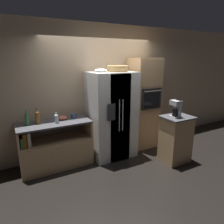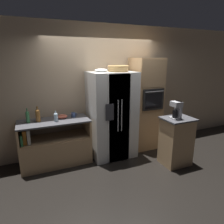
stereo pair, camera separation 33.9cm
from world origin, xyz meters
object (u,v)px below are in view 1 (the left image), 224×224
Objects in this scene: mug at (73,116)px; coffee_maker at (176,108)px; wall_oven at (143,103)px; refrigerator at (111,115)px; mixing_bowl at (62,118)px; bottle_wide at (27,119)px; bottle_tall at (37,117)px; fruit_bowl at (101,70)px; wicker_basket at (118,68)px; bottle_short at (56,118)px.

coffee_maker is at bearing -31.48° from mug.
wall_oven is 6.26× the size of coffee_maker.
mixing_bowl is (-1.02, 0.18, 0.04)m from refrigerator.
bottle_wide reaches higher than mug.
refrigerator is 0.81m from mug.
bottle_tall is 1.50× the size of mixing_bowl.
wall_oven reaches higher than bottle_wide.
fruit_bowl reaches higher than mixing_bowl.
refrigerator is 0.99m from wicker_basket.
bottle_tall is at bearing 175.01° from refrigerator.
mug is 2.05m from coffee_maker.
fruit_bowl is 1.22m from mixing_bowl.
bottle_tall reaches higher than mixing_bowl.
bottle_short is 0.24m from mixing_bowl.
wall_oven is at bearing 2.34° from bottle_short.
coffee_maker is at bearing -21.58° from bottle_wide.
bottle_tall is 0.18m from bottle_wide.
fruit_bowl reaches higher than bottle_tall.
wall_oven is at bearing -0.95° from bottle_wide.
fruit_bowl is (-0.21, 0.05, 0.94)m from refrigerator.
wicker_basket is 1.82m from bottle_tall.
coffee_maker is (0.96, -0.90, 0.24)m from refrigerator.
fruit_bowl is at bearing 140.65° from coffee_maker.
wicker_basket is 3.43× the size of mug.
wicker_basket reaches higher than bottle_wide.
bottle_tall is 2.44× the size of mug.
wicker_basket is 1.32m from mug.
wall_oven is at bearing 5.86° from refrigerator.
refrigerator is at bearing 163.08° from wicker_basket.
bottle_short is 0.51m from bottle_wide.
bottle_tall is 0.48m from mixing_bowl.
bottle_wide is (-1.45, 0.08, -0.82)m from fruit_bowl.
mug is (-0.91, 0.21, -0.93)m from wicker_basket.
coffee_maker is at bearing -43.28° from refrigerator.
bottle_wide is 2.29× the size of mug.
wicker_basket is 1.99m from bottle_wide.
mixing_bowl is at bearing 176.29° from mug.
bottle_short is at bearing -14.26° from bottle_wide.
wall_oven is 17.00× the size of mug.
fruit_bowl is at bearing -178.07° from wall_oven.
bottle_tall is (-2.37, 0.04, -0.01)m from wall_oven.
refrigerator is at bearing -10.21° from mixing_bowl.
wicker_basket is at bearing 133.92° from coffee_maker.
mixing_bowl is at bearing 169.79° from refrigerator.
bottle_tall is 2.64m from coffee_maker.
wall_oven is 4.95× the size of wicker_basket.
bottle_wide reaches higher than mixing_bowl.
wicker_basket is 2.11× the size of mixing_bowl.
fruit_bowl is 2.14× the size of mug.
mug is at bearing 23.29° from bottle_short.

